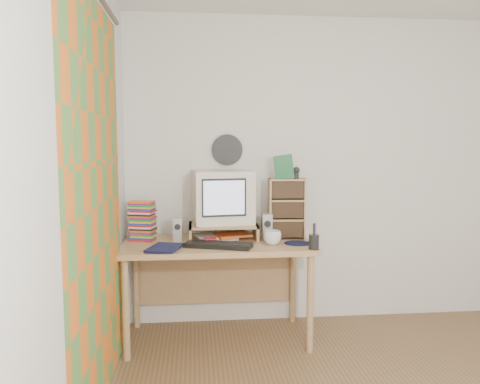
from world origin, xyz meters
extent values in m
plane|color=white|center=(0.00, 1.75, 1.25)|extent=(3.50, 0.00, 3.50)
plane|color=white|center=(-1.75, 0.00, 1.25)|extent=(0.00, 3.50, 3.50)
plane|color=orange|center=(-1.71, 0.48, 1.15)|extent=(0.00, 2.20, 2.20)
cylinder|color=black|center=(-0.93, 1.73, 1.43)|extent=(0.25, 0.02, 0.25)
cube|color=tan|center=(-1.03, 1.38, 0.73)|extent=(1.40, 0.70, 0.04)
cube|color=tan|center=(-1.03, 1.71, 0.38)|extent=(1.33, 0.02, 0.41)
cylinder|color=tan|center=(-1.67, 1.09, 0.35)|extent=(0.05, 0.05, 0.71)
cylinder|color=tan|center=(-0.39, 1.09, 0.35)|extent=(0.05, 0.05, 0.71)
cylinder|color=tan|center=(-1.67, 1.67, 0.35)|extent=(0.05, 0.05, 0.71)
cylinder|color=tan|center=(-0.39, 1.67, 0.35)|extent=(0.05, 0.05, 0.71)
cube|color=tan|center=(-1.23, 1.48, 0.81)|extent=(0.02, 0.30, 0.12)
cube|color=tan|center=(-0.73, 1.48, 0.81)|extent=(0.02, 0.30, 0.12)
cube|color=tan|center=(-0.98, 1.48, 0.86)|extent=(0.52, 0.30, 0.02)
cube|color=silver|center=(-0.98, 1.53, 1.07)|extent=(0.48, 0.48, 0.41)
cube|color=#AFAFB4|center=(-1.32, 1.44, 0.84)|extent=(0.07, 0.07, 0.18)
cube|color=#AFAFB4|center=(-0.65, 1.42, 0.85)|extent=(0.08, 0.08, 0.20)
cube|color=black|center=(-1.03, 1.20, 0.77)|extent=(0.50, 0.31, 0.03)
cube|color=tan|center=(-0.49, 1.47, 0.98)|extent=(0.29, 0.17, 0.46)
imported|color=silver|center=(-0.64, 1.25, 0.80)|extent=(0.16, 0.16, 0.10)
imported|color=#10133B|center=(-1.50, 1.20, 0.77)|extent=(0.29, 0.25, 0.05)
cylinder|color=black|center=(-0.45, 1.27, 0.75)|extent=(0.22, 0.22, 0.00)
cube|color=red|center=(-1.08, 1.32, 0.77)|extent=(0.09, 0.06, 0.04)
cube|color=#18562C|center=(-0.52, 1.45, 1.30)|extent=(0.14, 0.05, 0.18)
camera|label=1|loc=(-1.20, -2.05, 1.49)|focal=35.00mm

